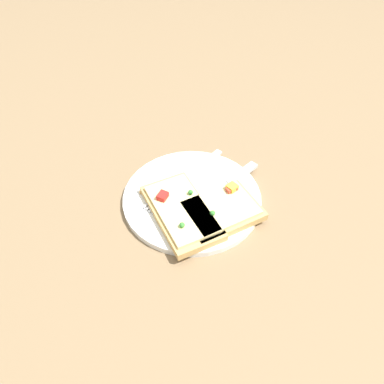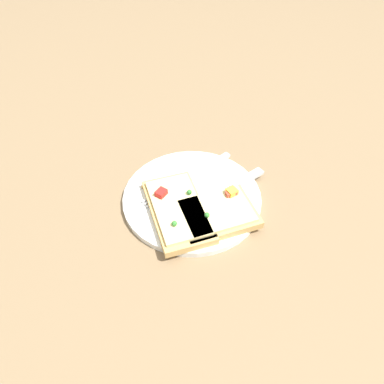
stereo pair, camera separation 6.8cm
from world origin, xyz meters
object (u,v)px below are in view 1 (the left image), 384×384
Objects in this scene: fork at (183,182)px; pizza_slice_corner at (221,210)px; knife at (226,186)px; plate at (192,198)px; pizza_slice_main at (181,211)px.

pizza_slice_corner is (0.06, 0.08, 0.01)m from fork.
fork is at bearing -53.13° from knife.
plate is 0.04m from fork.
fork is 1.18× the size of pizza_slice_corner.
pizza_slice_main is at bearing 153.61° from pizza_slice_corner.
plate is 1.55× the size of pizza_slice_corner.
fork is at bearing 103.02° from pizza_slice_corner.
plate is 1.31× the size of fork.
fork is 0.08m from pizza_slice_main.
plate is at bearing 67.45° from fork.
pizza_slice_corner is at bearing 59.31° from plate.
pizza_slice_corner is at bearing 81.91° from fork.
pizza_slice_corner reaches higher than knife.
pizza_slice_main reaches higher than knife.
knife is 0.07m from pizza_slice_corner.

